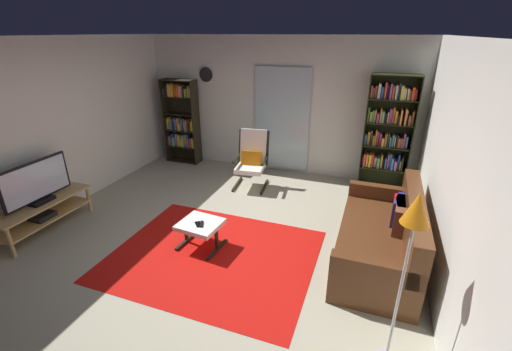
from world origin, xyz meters
TOP-DOWN VIEW (x-y plane):
  - ground_plane at (0.00, 0.00)m, footprint 7.02×7.02m
  - wall_back at (0.00, 2.90)m, footprint 5.60×0.06m
  - wall_left at (-2.70, 0.00)m, footprint 0.06×6.00m
  - wall_right at (2.70, 0.00)m, footprint 0.06×6.00m
  - glass_door_panel at (0.13, 2.83)m, footprint 1.10×0.01m
  - area_rug at (0.15, -0.27)m, footprint 2.54×2.05m
  - tv_stand at (-2.38, -0.55)m, footprint 0.43×1.37m
  - television at (-2.38, -0.54)m, footprint 0.20×1.01m
  - bookshelf_near_tv at (-2.02, 2.63)m, footprint 0.73×0.30m
  - bookshelf_near_sofa at (2.08, 2.62)m, footprint 0.79×0.30m
  - leather_sofa at (2.16, 0.40)m, footprint 0.90×2.00m
  - lounge_armchair at (-0.17, 1.96)m, footprint 0.64×0.71m
  - ottoman at (-0.09, -0.15)m, footprint 0.56×0.52m
  - tv_remote at (-0.05, -0.19)m, footprint 0.10×0.15m
  - cell_phone at (-0.09, -0.20)m, footprint 0.14×0.15m
  - floor_lamp_by_sofa at (2.24, -1.13)m, footprint 0.22×0.22m
  - wall_clock at (-1.48, 2.82)m, footprint 0.29×0.03m

SIDE VIEW (x-z plane):
  - ground_plane at x=0.00m, z-range 0.00..0.00m
  - area_rug at x=0.15m, z-range 0.00..0.01m
  - tv_stand at x=-2.38m, z-range 0.07..0.52m
  - ottoman at x=-0.09m, z-range 0.12..0.48m
  - leather_sofa at x=2.16m, z-range -0.13..0.75m
  - cell_phone at x=-0.09m, z-range 0.37..0.38m
  - tv_remote at x=-0.05m, z-range 0.37..0.38m
  - lounge_armchair at x=-0.17m, z-range 0.02..1.05m
  - television at x=-2.38m, z-range 0.44..1.03m
  - bookshelf_near_tv at x=-2.02m, z-range 0.03..1.79m
  - glass_door_panel at x=0.13m, z-range 0.05..2.05m
  - bookshelf_near_sofa at x=2.08m, z-range 0.06..2.08m
  - wall_back at x=0.00m, z-range 0.00..2.60m
  - wall_left at x=-2.70m, z-range 0.00..2.60m
  - wall_right at x=2.70m, z-range 0.00..2.60m
  - floor_lamp_by_sofa at x=2.24m, z-range 0.52..2.16m
  - wall_clock at x=-1.48m, z-range 1.71..2.00m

